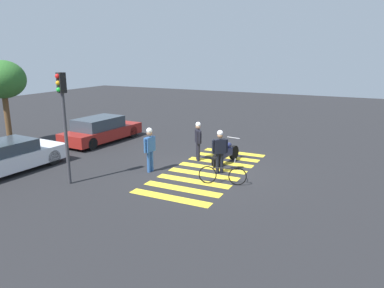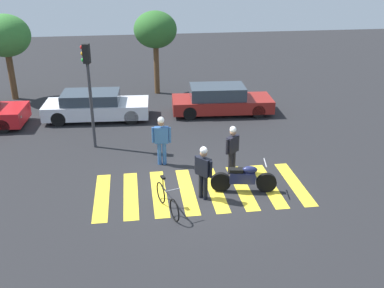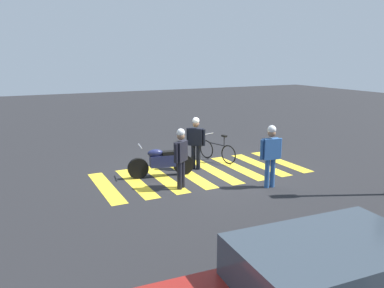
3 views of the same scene
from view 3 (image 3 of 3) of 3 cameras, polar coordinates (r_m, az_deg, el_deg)
The scene contains 7 objects.
ground_plane at distance 12.45m, azimuth 1.57°, elevation -4.34°, with size 60.00×60.00×0.00m, color #232326.
police_motorcycle at distance 12.02m, azimuth -4.58°, elevation -2.73°, with size 2.09×0.65×1.04m.
leaning_bicycle at distance 13.82m, azimuth 3.80°, elevation -1.01°, with size 0.62×1.70×0.99m.
officer_on_foot at distance 12.64m, azimuth 0.58°, elevation 0.66°, with size 0.47×0.52×1.75m.
officer_by_motorcycle at distance 10.76m, azimuth -1.66°, elevation -1.57°, with size 0.54×0.45×1.74m.
pedestrian_bystander at distance 11.07m, azimuth 11.65°, elevation -1.13°, with size 0.68×0.26×1.82m.
crosswalk_stripes at distance 12.45m, azimuth 1.57°, elevation -4.33°, with size 6.75×2.97×0.01m.
Camera 3 is at (5.56, 10.51, 3.69)m, focal length 35.85 mm.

